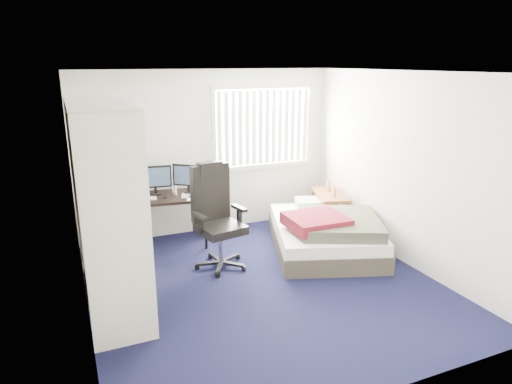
{
  "coord_description": "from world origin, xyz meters",
  "views": [
    {
      "loc": [
        -2.06,
        -4.56,
        2.61
      ],
      "look_at": [
        0.07,
        0.4,
        1.06
      ],
      "focal_mm": 32.0,
      "sensor_mm": 36.0,
      "label": 1
    }
  ],
  "objects_px": {
    "office_chair": "(217,227)",
    "nightstand": "(330,197)",
    "bed": "(326,232)",
    "desk": "(153,194)"
  },
  "relations": [
    {
      "from": "office_chair",
      "to": "nightstand",
      "type": "height_order",
      "value": "office_chair"
    },
    {
      "from": "nightstand",
      "to": "office_chair",
      "type": "bearing_deg",
      "value": -164.78
    },
    {
      "from": "desk",
      "to": "nightstand",
      "type": "distance_m",
      "value": 2.75
    },
    {
      "from": "desk",
      "to": "office_chair",
      "type": "xyz_separation_m",
      "value": [
        0.63,
        -0.98,
        -0.26
      ]
    },
    {
      "from": "office_chair",
      "to": "nightstand",
      "type": "xyz_separation_m",
      "value": [
        2.07,
        0.56,
        0.01
      ]
    },
    {
      "from": "desk",
      "to": "office_chair",
      "type": "bearing_deg",
      "value": -57.29
    },
    {
      "from": "desk",
      "to": "nightstand",
      "type": "bearing_deg",
      "value": -8.81
    },
    {
      "from": "desk",
      "to": "bed",
      "type": "bearing_deg",
      "value": -27.09
    },
    {
      "from": "office_chair",
      "to": "bed",
      "type": "height_order",
      "value": "office_chair"
    },
    {
      "from": "bed",
      "to": "desk",
      "type": "bearing_deg",
      "value": 152.91
    }
  ]
}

